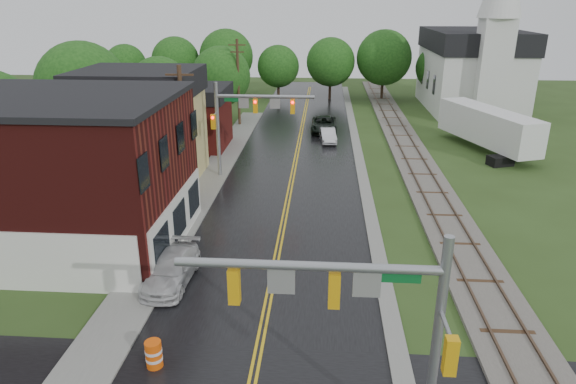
# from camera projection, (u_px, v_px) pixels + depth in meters

# --- Properties ---
(main_road) EXTENTS (10.00, 90.00, 0.02)m
(main_road) POSITION_uv_depth(u_px,v_px,m) (295.00, 166.00, 42.11)
(main_road) COLOR black
(main_road) RESTS_ON ground
(curb_right) EXTENTS (0.80, 70.00, 0.12)m
(curb_right) POSITION_uv_depth(u_px,v_px,m) (357.00, 150.00, 46.42)
(curb_right) COLOR gray
(curb_right) RESTS_ON ground
(sidewalk_left) EXTENTS (2.40, 50.00, 0.12)m
(sidewalk_left) POSITION_uv_depth(u_px,v_px,m) (207.00, 185.00, 37.86)
(sidewalk_left) COLOR gray
(sidewalk_left) RESTS_ON ground
(brick_building) EXTENTS (14.30, 10.30, 8.30)m
(brick_building) POSITION_uv_depth(u_px,v_px,m) (46.00, 172.00, 27.48)
(brick_building) COLOR #4A120F
(brick_building) RESTS_ON ground
(yellow_house) EXTENTS (8.00, 7.00, 6.40)m
(yellow_house) POSITION_uv_depth(u_px,v_px,m) (143.00, 138.00, 37.98)
(yellow_house) COLOR tan
(yellow_house) RESTS_ON ground
(darkred_building) EXTENTS (7.00, 6.00, 4.40)m
(darkred_building) POSITION_uv_depth(u_px,v_px,m) (188.00, 124.00, 46.67)
(darkred_building) COLOR #3F0F0C
(darkred_building) RESTS_ON ground
(church) EXTENTS (10.40, 18.40, 20.00)m
(church) POSITION_uv_depth(u_px,v_px,m) (475.00, 62.00, 60.86)
(church) COLOR silver
(church) RESTS_ON ground
(railroad) EXTENTS (3.20, 80.00, 0.30)m
(railroad) POSITION_uv_depth(u_px,v_px,m) (409.00, 150.00, 46.07)
(railroad) COLOR #59544C
(railroad) RESTS_ON ground
(traffic_signal_near) EXTENTS (7.34, 0.30, 7.20)m
(traffic_signal_near) POSITION_uv_depth(u_px,v_px,m) (361.00, 308.00, 14.00)
(traffic_signal_near) COLOR gray
(traffic_signal_near) RESTS_ON ground
(traffic_signal_far) EXTENTS (7.34, 0.43, 7.20)m
(traffic_signal_far) POSITION_uv_depth(u_px,v_px,m) (246.00, 113.00, 37.78)
(traffic_signal_far) COLOR gray
(traffic_signal_far) RESTS_ON ground
(utility_pole_b) EXTENTS (1.80, 0.28, 9.00)m
(utility_pole_b) POSITION_uv_depth(u_px,v_px,m) (184.00, 132.00, 33.43)
(utility_pole_b) COLOR #382616
(utility_pole_b) RESTS_ON ground
(utility_pole_c) EXTENTS (1.80, 0.28, 9.00)m
(utility_pole_c) POSITION_uv_depth(u_px,v_px,m) (238.00, 81.00, 53.96)
(utility_pole_c) COLOR #382616
(utility_pole_c) RESTS_ON ground
(tree_left_b) EXTENTS (7.60, 7.60, 9.69)m
(tree_left_b) POSITION_uv_depth(u_px,v_px,m) (84.00, 89.00, 43.05)
(tree_left_b) COLOR black
(tree_left_b) RESTS_ON ground
(tree_left_c) EXTENTS (6.00, 6.00, 7.65)m
(tree_left_c) POSITION_uv_depth(u_px,v_px,m) (161.00, 89.00, 50.67)
(tree_left_c) COLOR black
(tree_left_c) RESTS_ON ground
(tree_left_e) EXTENTS (6.40, 6.40, 8.16)m
(tree_left_e) POSITION_uv_depth(u_px,v_px,m) (222.00, 77.00, 55.83)
(tree_left_e) COLOR black
(tree_left_e) RESTS_ON ground
(suv_dark) EXTENTS (2.58, 5.52, 1.53)m
(suv_dark) POSITION_uv_depth(u_px,v_px,m) (324.00, 124.00, 52.59)
(suv_dark) COLOR black
(suv_dark) RESTS_ON ground
(sedan_silver) EXTENTS (1.77, 4.04, 1.29)m
(sedan_silver) POSITION_uv_depth(u_px,v_px,m) (328.00, 135.00, 48.89)
(sedan_silver) COLOR silver
(sedan_silver) RESTS_ON ground
(pickup_white) EXTENTS (2.11, 4.84, 1.38)m
(pickup_white) POSITION_uv_depth(u_px,v_px,m) (172.00, 270.00, 24.61)
(pickup_white) COLOR silver
(pickup_white) RESTS_ON ground
(semi_trailer) EXTENTS (6.39, 11.98, 3.75)m
(semi_trailer) POSITION_uv_depth(u_px,v_px,m) (488.00, 126.00, 45.51)
(semi_trailer) COLOR black
(semi_trailer) RESTS_ON ground
(construction_barrel) EXTENTS (0.80, 0.80, 1.09)m
(construction_barrel) POSITION_uv_depth(u_px,v_px,m) (154.00, 354.00, 18.97)
(construction_barrel) COLOR #EA520A
(construction_barrel) RESTS_ON ground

